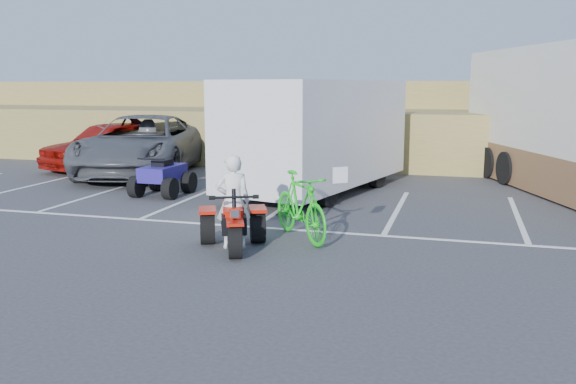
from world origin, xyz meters
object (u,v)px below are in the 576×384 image
(grey_pickup, at_px, (143,145))
(quad_atv_green, at_px, (289,190))
(red_car, at_px, (110,144))
(quad_atv_blue, at_px, (164,195))
(rider, at_px, (233,201))
(green_dirt_bike, at_px, (300,206))
(cargo_trailer, at_px, (318,133))
(red_trike_atv, at_px, (234,249))

(grey_pickup, xyz_separation_m, quad_atv_green, (5.56, -1.73, -0.98))
(red_car, relative_size, quad_atv_blue, 3.03)
(rider, xyz_separation_m, red_car, (-8.11, 8.88, -0.00))
(quad_atv_green, bearing_deg, grey_pickup, 154.31)
(red_car, bearing_deg, green_dirt_bike, -22.16)
(quad_atv_blue, bearing_deg, green_dirt_bike, -36.03)
(cargo_trailer, bearing_deg, grey_pickup, 176.98)
(rider, relative_size, green_dirt_bike, 0.79)
(rider, height_order, green_dirt_bike, rider)
(rider, xyz_separation_m, quad_atv_green, (-0.74, 6.28, -0.86))
(cargo_trailer, xyz_separation_m, quad_atv_green, (-0.89, 0.25, -1.66))
(red_trike_atv, height_order, red_car, red_car)
(grey_pickup, distance_m, quad_atv_green, 5.91)
(red_trike_atv, xyz_separation_m, quad_atv_green, (-0.80, 6.42, 0.00))
(quad_atv_blue, bearing_deg, cargo_trailer, 21.67)
(quad_atv_blue, relative_size, quad_atv_green, 1.03)
(rider, bearing_deg, quad_atv_blue, -73.44)
(quad_atv_blue, bearing_deg, grey_pickup, 127.08)
(rider, relative_size, red_car, 0.34)
(cargo_trailer, bearing_deg, quad_atv_green, 178.56)
(quad_atv_green, bearing_deg, green_dirt_bike, -80.28)
(grey_pickup, bearing_deg, cargo_trailer, -29.52)
(rider, bearing_deg, red_trike_atv, 90.00)
(rider, height_order, cargo_trailer, cargo_trailer)
(rider, relative_size, grey_pickup, 0.25)
(rider, height_order, quad_atv_blue, rider)
(cargo_trailer, bearing_deg, quad_atv_blue, -145.38)
(rider, height_order, quad_atv_green, rider)
(cargo_trailer, xyz_separation_m, quad_atv_blue, (-3.94, -1.48, -1.66))
(red_trike_atv, bearing_deg, rider, 90.00)
(red_car, bearing_deg, rider, -28.68)
(red_trike_atv, distance_m, grey_pickup, 10.38)
(red_trike_atv, height_order, rider, rider)
(cargo_trailer, height_order, quad_atv_green, cargo_trailer)
(green_dirt_bike, bearing_deg, grey_pickup, 95.89)
(green_dirt_bike, relative_size, cargo_trailer, 0.31)
(quad_atv_blue, xyz_separation_m, quad_atv_green, (3.05, 1.73, 0.00))
(red_trike_atv, relative_size, rider, 0.97)
(rider, xyz_separation_m, quad_atv_blue, (-3.79, 4.55, -0.86))
(red_trike_atv, height_order, quad_atv_blue, same)
(red_car, relative_size, cargo_trailer, 0.72)
(cargo_trailer, relative_size, quad_atv_green, 4.34)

